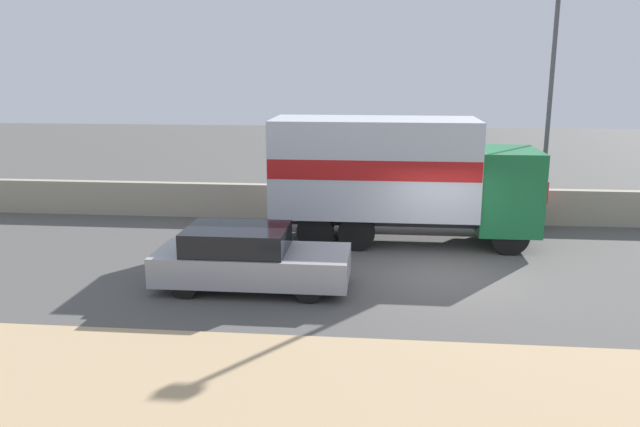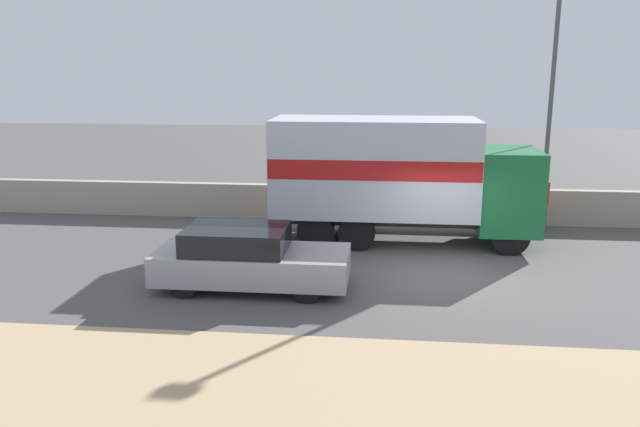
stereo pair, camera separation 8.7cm
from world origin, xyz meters
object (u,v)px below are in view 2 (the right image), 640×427
box_truck (395,173)px  pedestrian (542,201)px  street_lamp (552,82)px  car_hatchback (248,258)px

box_truck → pedestrian: 5.25m
street_lamp → pedestrian: (0.00, 0.01, -3.72)m
box_truck → car_hatchback: 5.74m
street_lamp → car_hatchback: bearing=-142.4°
pedestrian → car_hatchback: bearing=-142.3°
car_hatchback → pedestrian: 10.35m
box_truck → car_hatchback: bearing=-128.1°
street_lamp → car_hatchback: 11.06m
box_truck → pedestrian: size_ratio=4.27×
pedestrian → box_truck: bearing=-157.9°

